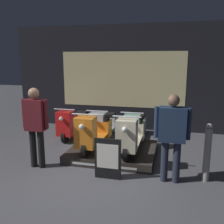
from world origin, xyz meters
name	(u,v)px	position (x,y,z in m)	size (l,w,h in m)	color
ground_plane	(77,185)	(0.00, 0.00, 0.00)	(30.00, 30.00, 0.00)	#4C4C51
shop_wall_back	(122,78)	(0.00, 3.87, 1.60)	(7.00, 0.09, 3.20)	black
display_platform	(113,152)	(0.29, 1.48, 0.09)	(1.90, 1.58, 0.18)	#2D2823
scooter_display_left	(95,132)	(-0.14, 1.45, 0.55)	(0.56, 1.73, 0.91)	black
scooter_display_right	(132,134)	(0.72, 1.45, 0.55)	(0.56, 1.73, 0.91)	black
scooter_backrow_0	(74,124)	(-1.15, 2.68, 0.37)	(0.56, 1.73, 0.91)	black
scooter_backrow_1	(104,125)	(-0.26, 2.68, 0.37)	(0.56, 1.73, 0.91)	black
scooter_backrow_2	(135,127)	(0.62, 2.68, 0.37)	(0.56, 1.73, 0.91)	black
person_left_browsing	(35,122)	(-1.06, 0.52, 0.95)	(0.56, 0.22, 1.63)	black
person_right_browsing	(172,131)	(1.57, 0.52, 0.94)	(0.63, 0.26, 1.59)	#232838
price_sign_board	(108,159)	(0.46, 0.36, 0.39)	(0.49, 0.04, 0.77)	black
street_bollard	(207,153)	(2.20, 0.70, 0.54)	(0.12, 0.12, 1.07)	gray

